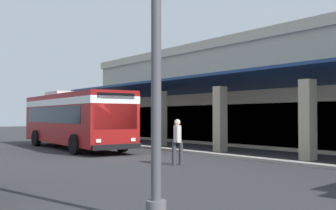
# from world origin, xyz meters

# --- Properties ---
(ground) EXTENTS (120.00, 120.00, 0.00)m
(ground) POSITION_xyz_m (0.00, 8.00, 0.00)
(ground) COLOR #2D2D30
(curb_strip) EXTENTS (38.40, 0.50, 0.12)m
(curb_strip) POSITION_xyz_m (-2.11, 3.46, 0.06)
(curb_strip) COLOR #9E998E
(curb_strip) RESTS_ON ground
(plaza_building) EXTENTS (32.30, 13.36, 6.87)m
(plaza_building) POSITION_xyz_m (-2.11, 13.08, 3.44)
(plaza_building) COLOR #B2A88E
(plaza_building) RESTS_ON ground
(transit_bus) EXTENTS (11.34, 3.28, 3.34)m
(transit_bus) POSITION_xyz_m (-6.02, -0.13, 1.85)
(transit_bus) COLOR maroon
(transit_bus) RESTS_ON ground
(pedestrian) EXTENTS (0.57, 0.51, 1.76)m
(pedestrian) POSITION_xyz_m (3.91, -0.28, 1.00)
(pedestrian) COLOR #38383D
(pedestrian) RESTS_ON ground
(potted_palm) EXTENTS (1.71, 1.63, 2.81)m
(potted_palm) POSITION_xyz_m (-10.94, 4.82, 0.69)
(potted_palm) COLOR brown
(potted_palm) RESTS_ON ground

